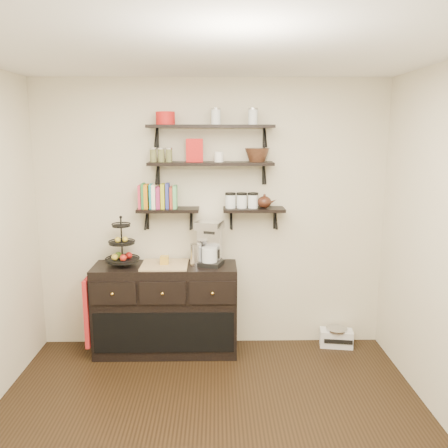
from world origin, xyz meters
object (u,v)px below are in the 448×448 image
fruit_stand (122,249)px  coffee_maker (209,244)px  sideboard (166,309)px  radio (336,337)px

fruit_stand → coffee_maker: (0.85, 0.03, 0.05)m
sideboard → fruit_stand: 0.73m
sideboard → radio: size_ratio=4.00×
fruit_stand → sideboard: bearing=-0.5°
fruit_stand → radio: 2.36m
fruit_stand → coffee_maker: bearing=1.8°
sideboard → coffee_maker: size_ratio=3.19×
sideboard → coffee_maker: 0.79m
coffee_maker → radio: 1.65m
sideboard → radio: bearing=2.8°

